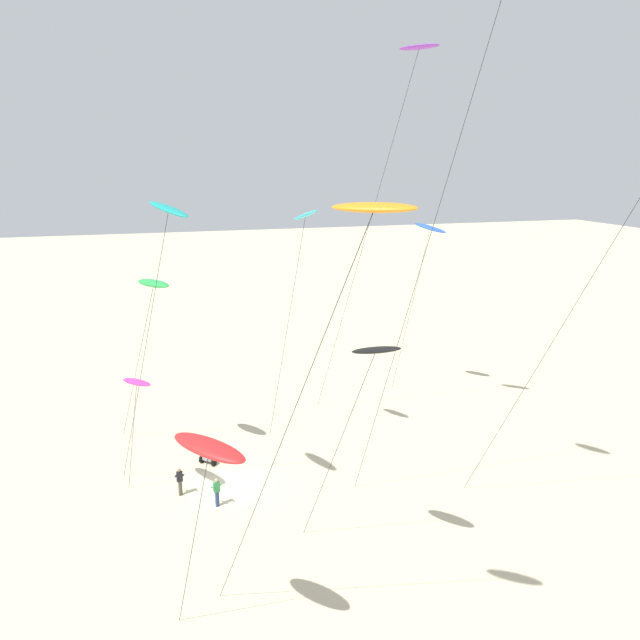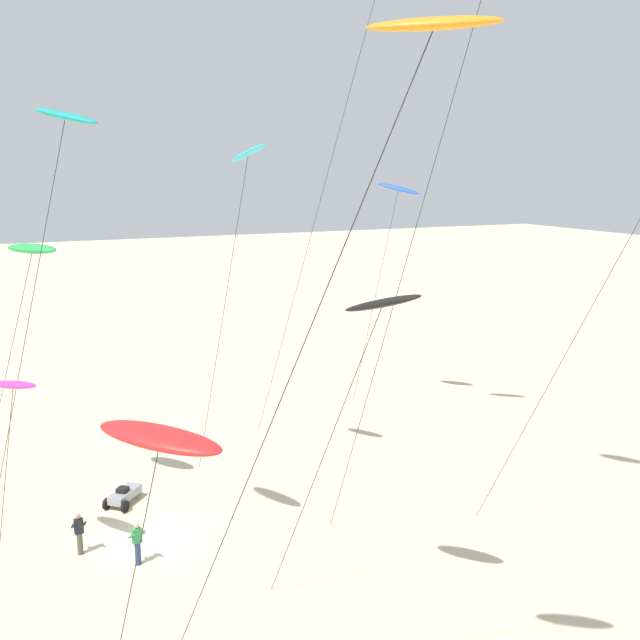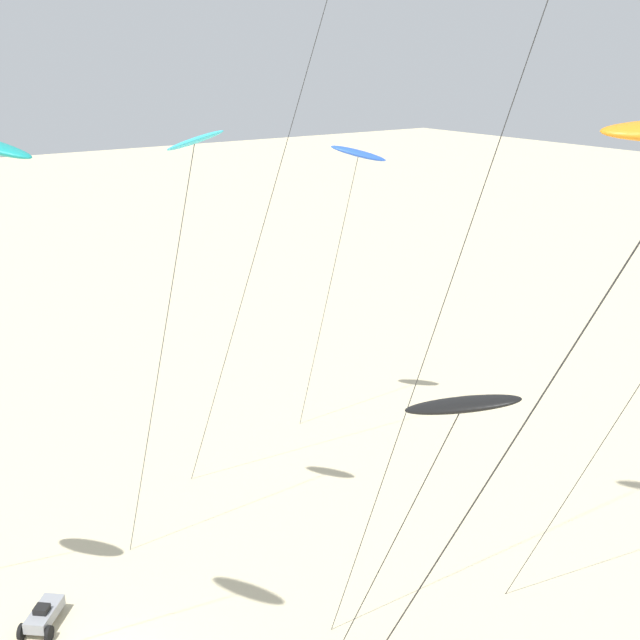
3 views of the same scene
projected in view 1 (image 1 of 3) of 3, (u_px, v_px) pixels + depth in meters
The scene contains 14 objects.
ground_plane at pixel (223, 487), 34.05m from camera, with size 260.00×260.00×0.00m, color beige.
kite_cyan at pixel (305, 219), 34.57m from camera, with size 4.23×2.56×15.63m.
kite_green at pixel (153, 284), 34.26m from camera, with size 5.83×3.90×11.58m.
kite_red at pixel (209, 448), 20.14m from camera, with size 3.81×2.83×9.04m.
kite_black at pixel (375, 352), 24.35m from camera, with size 4.92×3.21×11.15m.
kite_purple at pixel (416, 58), 34.01m from camera, with size 7.83×5.31×24.75m.
kite_teal at pixel (168, 212), 26.89m from camera, with size 7.07×4.54×16.53m.
kite_magenta at pixel (136, 382), 30.85m from camera, with size 3.03×1.98×7.41m.
kite_lime at pixel (499, 4), 23.28m from camera, with size 7.09×4.58×24.94m.
kite_orange at pixel (370, 217), 16.12m from camera, with size 7.69×5.29×17.22m.
kite_blue at pixel (430, 229), 43.81m from camera, with size 3.60×2.71×13.89m.
kite_flyer_nearest at pixel (180, 481), 32.96m from camera, with size 0.53×0.55×1.67m.
kite_flyer_middle at pixel (217, 491), 31.91m from camera, with size 0.59×0.62×1.67m.
beach_buggy at pixel (214, 453), 37.06m from camera, with size 1.93×1.88×0.82m.
Camera 1 is at (30.70, -3.09, 18.23)m, focal length 33.00 mm.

